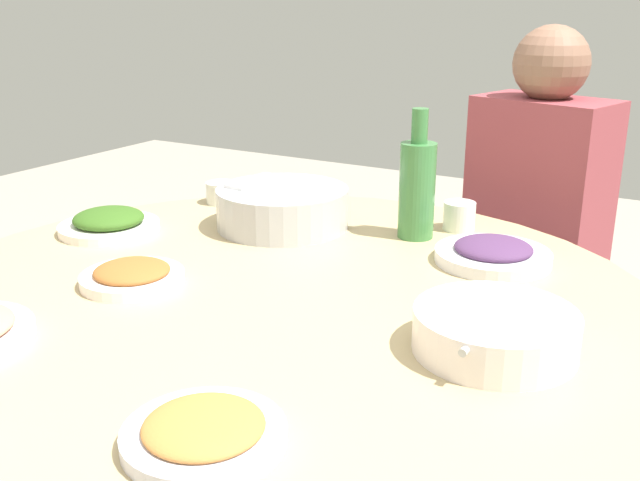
# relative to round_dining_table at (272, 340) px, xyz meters

# --- Properties ---
(round_dining_table) EXTENTS (1.39, 1.39, 0.75)m
(round_dining_table) POSITION_rel_round_dining_table_xyz_m (0.00, 0.00, 0.00)
(round_dining_table) COLOR #99999E
(round_dining_table) RESTS_ON ground
(rice_bowl) EXTENTS (0.30, 0.30, 0.10)m
(rice_bowl) POSITION_rel_round_dining_table_xyz_m (-0.20, 0.35, 0.14)
(rice_bowl) COLOR #B2B5BA
(rice_bowl) RESTS_ON round_dining_table
(soup_bowl) EXTENTS (0.25, 0.27, 0.07)m
(soup_bowl) POSITION_rel_round_dining_table_xyz_m (0.41, -0.02, 0.12)
(soup_bowl) COLOR white
(soup_bowl) RESTS_ON round_dining_table
(dish_stirfry) EXTENTS (0.19, 0.19, 0.04)m
(dish_stirfry) POSITION_rel_round_dining_table_xyz_m (-0.25, -0.09, 0.11)
(dish_stirfry) COLOR white
(dish_stirfry) RESTS_ON round_dining_table
(dish_tofu_braise) EXTENTS (0.20, 0.20, 0.04)m
(dish_tofu_braise) POSITION_rel_round_dining_table_xyz_m (0.19, -0.42, 0.11)
(dish_tofu_braise) COLOR silver
(dish_tofu_braise) RESTS_ON round_dining_table
(dish_eggplant) EXTENTS (0.23, 0.23, 0.05)m
(dish_eggplant) POSITION_rel_round_dining_table_xyz_m (0.29, 0.36, 0.11)
(dish_eggplant) COLOR silver
(dish_eggplant) RESTS_ON round_dining_table
(dish_greens) EXTENTS (0.23, 0.23, 0.05)m
(dish_greens) POSITION_rel_round_dining_table_xyz_m (-0.52, 0.12, 0.11)
(dish_greens) COLOR white
(dish_greens) RESTS_ON round_dining_table
(green_bottle) EXTENTS (0.08, 0.08, 0.28)m
(green_bottle) POSITION_rel_round_dining_table_xyz_m (0.09, 0.44, 0.21)
(green_bottle) COLOR #3D7C3F
(green_bottle) RESTS_ON round_dining_table
(tea_cup_near) EXTENTS (0.08, 0.08, 0.05)m
(tea_cup_near) POSITION_rel_round_dining_table_xyz_m (-0.45, 0.44, 0.12)
(tea_cup_near) COLOR silver
(tea_cup_near) RESTS_ON round_dining_table
(tea_cup_far) EXTENTS (0.07, 0.07, 0.06)m
(tea_cup_far) POSITION_rel_round_dining_table_xyz_m (0.16, 0.54, 0.12)
(tea_cup_far) COLOR white
(tea_cup_far) RESTS_ON round_dining_table
(stool_for_diner_right) EXTENTS (0.31, 0.31, 0.44)m
(stool_for_diner_right) POSITION_rel_round_dining_table_xyz_m (0.25, 0.90, -0.44)
(stool_for_diner_right) COLOR brown
(stool_for_diner_right) RESTS_ON ground
(diner_right) EXTENTS (0.40, 0.41, 0.76)m
(diner_right) POSITION_rel_round_dining_table_xyz_m (0.25, 0.90, 0.09)
(diner_right) COLOR #2D333D
(diner_right) RESTS_ON stool_for_diner_right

